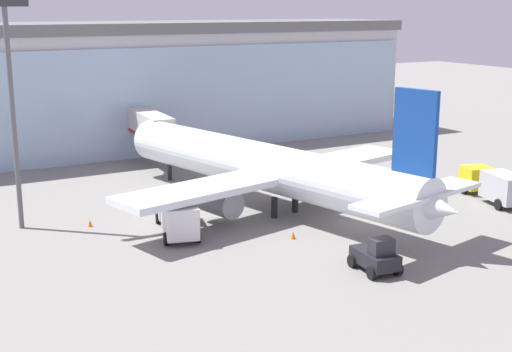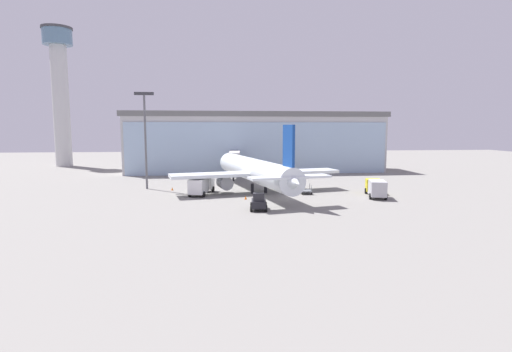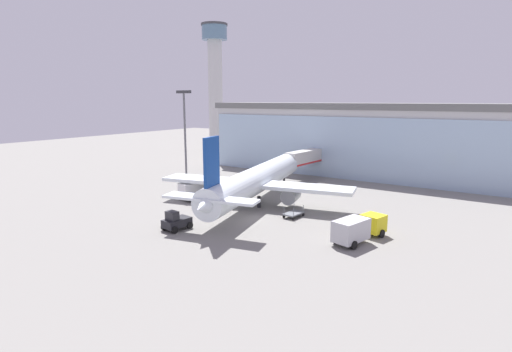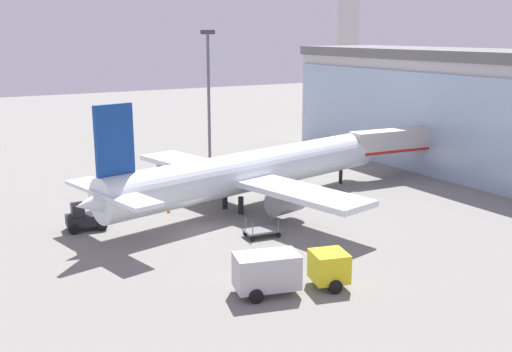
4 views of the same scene
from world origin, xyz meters
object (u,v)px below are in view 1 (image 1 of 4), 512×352
fuel_truck (495,184)px  safety_cone_wingtip (90,223)px  airplane (268,168)px  baggage_cart (370,200)px  catering_truck (177,214)px  jet_bridge (147,125)px  pushback_tug (376,257)px  apron_light_mast (11,94)px  safety_cone_nose (293,235)px

fuel_truck → safety_cone_wingtip: size_ratio=13.84×
airplane → baggage_cart: (7.84, -3.12, -2.92)m
airplane → catering_truck: 9.20m
fuel_truck → jet_bridge: bearing=50.2°
baggage_cart → pushback_tug: (-8.84, -11.98, 0.47)m
baggage_cart → pushback_tug: size_ratio=0.88×
fuel_truck → pushback_tug: (-18.75, -8.09, -0.49)m
jet_bridge → fuel_truck: (20.14, -27.46, -2.65)m
catering_truck → pushback_tug: catering_truck is taller
jet_bridge → apron_light_mast: size_ratio=0.71×
apron_light_mast → baggage_cart: (26.08, -7.67, -9.37)m
jet_bridge → safety_cone_nose: jet_bridge is taller
fuel_truck → safety_cone_nose: size_ratio=13.84×
fuel_truck → pushback_tug: 20.43m
apron_light_mast → safety_cone_wingtip: (4.49, -2.11, -9.60)m
airplane → pushback_tug: bearing=163.2°
apron_light_mast → safety_cone_nose: apron_light_mast is taller
fuel_truck → pushback_tug: size_ratio=2.27×
safety_cone_wingtip → safety_cone_nose: bearing=-39.8°
fuel_truck → safety_cone_wingtip: 32.91m
fuel_truck → safety_cone_nose: fuel_truck is taller
apron_light_mast → airplane: 19.87m
catering_truck → fuel_truck: same height
safety_cone_wingtip → pushback_tug: bearing=-54.0°
catering_truck → baggage_cart: (16.56, -0.88, -0.97)m
safety_cone_nose → apron_light_mast: bearing=143.8°
airplane → fuel_truck: (17.75, -7.01, -1.95)m
jet_bridge → safety_cone_wingtip: (-11.35, -18.01, -3.84)m
airplane → pushback_tug: 15.33m
safety_cone_nose → safety_cone_wingtip: size_ratio=1.00×
jet_bridge → pushback_tug: 35.72m
fuel_truck → baggage_cart: 10.69m
apron_light_mast → baggage_cart: bearing=-16.4°
apron_light_mast → catering_truck: 14.40m
safety_cone_nose → catering_truck: bearing=142.9°
jet_bridge → airplane: (2.39, -20.45, -0.70)m
fuel_truck → safety_cone_wingtip: (-31.50, 9.46, -1.19)m
catering_truck → safety_cone_nose: bearing=-112.0°
jet_bridge → safety_cone_nose: (0.30, -27.70, -3.84)m
jet_bridge → baggage_cart: (10.23, -23.57, -3.61)m
catering_truck → safety_cone_nose: catering_truck is taller
catering_truck → pushback_tug: size_ratio=2.27×
catering_truck → baggage_cart: size_ratio=2.59×
baggage_cart → pushback_tug: 14.90m
baggage_cart → safety_cone_wingtip: 22.29m
safety_cone_nose → safety_cone_wingtip: (-11.65, 9.70, 0.00)m
jet_bridge → fuel_truck: bearing=-139.7°
fuel_truck → airplane: bearing=82.3°
pushback_tug → safety_cone_wingtip: 21.70m
jet_bridge → fuel_truck: 34.16m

